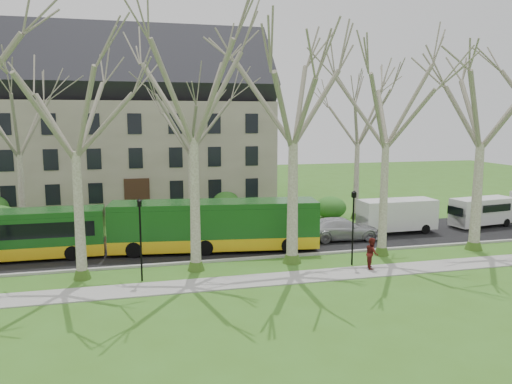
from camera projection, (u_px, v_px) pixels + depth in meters
ground at (248, 267)px, 28.73m from camera, size 120.00×120.00×0.00m
sidewalk at (259, 280)px, 26.33m from camera, size 70.00×2.00×0.06m
road at (230, 244)px, 34.01m from camera, size 80.00×8.00×0.06m
curb at (243, 259)px, 30.16m from camera, size 80.00×0.25×0.14m
building at (134, 122)px, 49.15m from camera, size 26.50×12.20×16.00m
tree_row_verge at (247, 145)px, 27.99m from camera, size 49.00×7.00×14.00m
tree_row_far at (199, 151)px, 38.09m from camera, size 33.00×7.00×12.00m
lamp_row at (252, 227)px, 27.39m from camera, size 36.22×0.22×4.30m
hedges at (155, 210)px, 40.92m from camera, size 30.60×8.60×2.00m
bus_follow at (215, 225)px, 32.04m from camera, size 13.39×4.37×3.29m
sedan at (342, 229)px, 34.90m from camera, size 5.41×2.44×1.54m
van_a at (397, 216)px, 36.96m from camera, size 5.70×2.12×2.48m
van_b at (482, 212)px, 39.15m from camera, size 5.35×2.56×2.24m
pedestrian_b at (372, 253)px, 28.23m from camera, size 0.88×1.01×1.76m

